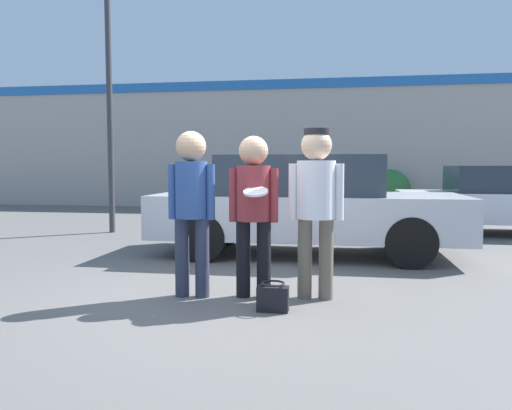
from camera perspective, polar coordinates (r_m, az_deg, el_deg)
name	(u,v)px	position (r m, az deg, el deg)	size (l,w,h in m)	color
ground_plane	(219,298)	(5.34, -4.20, -10.57)	(56.00, 56.00, 0.00)	#5B5956
storefront_building	(301,144)	(16.26, 5.12, 7.00)	(24.00, 0.22, 4.15)	#B2A89E
person_left	(192,198)	(5.27, -7.38, 0.74)	(0.50, 0.33, 1.75)	#2D3347
person_middle_with_frisbee	(253,202)	(5.20, -0.29, 0.38)	(0.52, 0.55, 1.70)	black
person_right	(316,196)	(5.18, 6.87, 1.09)	(0.57, 0.40, 1.77)	#665B4C
parked_car_near	(305,205)	(7.80, 5.66, 0.03)	(4.70, 1.87, 1.55)	#B7BABF
street_lamp	(121,72)	(10.84, -15.17, 14.46)	(1.39, 0.35, 5.28)	#38383D
shrub	(389,191)	(15.47, 15.00, 1.57)	(1.28, 1.28, 1.28)	#2D6B33
handbag	(273,297)	(4.84, 1.93, -10.51)	(0.30, 0.23, 0.28)	black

